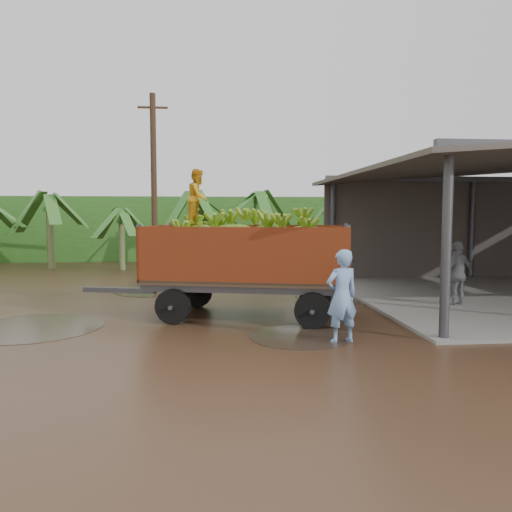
{
  "coord_description": "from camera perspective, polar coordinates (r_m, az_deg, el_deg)",
  "views": [
    {
      "loc": [
        0.5,
        -13.41,
        2.61
      ],
      "look_at": [
        1.72,
        -0.4,
        1.52
      ],
      "focal_mm": 35.0,
      "sensor_mm": 36.0,
      "label": 1
    }
  ],
  "objects": [
    {
      "name": "ground",
      "position": [
        13.67,
        -7.39,
        -6.27
      ],
      "size": [
        100.0,
        100.0,
        0.0
      ],
      "primitive_type": "plane",
      "color": "black",
      "rests_on": "ground"
    },
    {
      "name": "hedge_north",
      "position": [
        29.52,
        -10.23,
        3.13
      ],
      "size": [
        22.0,
        3.0,
        3.6
      ],
      "primitive_type": "cube",
      "color": "#2D661E",
      "rests_on": "ground"
    },
    {
      "name": "banana_trailer",
      "position": [
        12.6,
        -0.93,
        -0.25
      ],
      "size": [
        7.07,
        3.58,
        3.76
      ],
      "rotation": [
        0.0,
        0.0,
        -0.25
      ],
      "color": "#983515",
      "rests_on": "ground"
    },
    {
      "name": "man_blue",
      "position": [
        10.31,
        9.78,
        -4.53
      ],
      "size": [
        0.79,
        0.63,
        1.91
      ],
      "primitive_type": "imported",
      "rotation": [
        0.0,
        0.0,
        3.41
      ],
      "color": "#79A4DD",
      "rests_on": "ground"
    },
    {
      "name": "man_grey",
      "position": [
        15.06,
        22.04,
        -1.95
      ],
      "size": [
        1.19,
        0.83,
        1.88
      ],
      "primitive_type": "imported",
      "rotation": [
        0.0,
        0.0,
        3.52
      ],
      "color": "gray",
      "rests_on": "ground"
    },
    {
      "name": "utility_pole",
      "position": [
        20.88,
        -11.58,
        7.89
      ],
      "size": [
        1.2,
        0.24,
        7.45
      ],
      "color": "#47301E",
      "rests_on": "ground"
    },
    {
      "name": "banana_plants",
      "position": [
        20.87,
        -23.26,
        2.26
      ],
      "size": [
        24.99,
        21.19,
        4.25
      ],
      "color": "#2D661E",
      "rests_on": "ground"
    }
  ]
}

